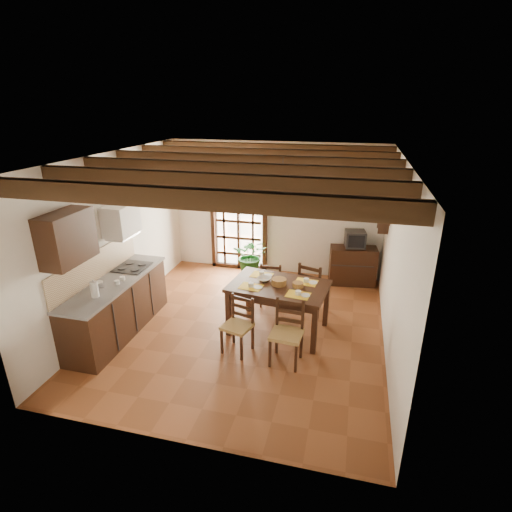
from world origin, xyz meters
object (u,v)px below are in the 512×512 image
(chair_far_right, at_px, (312,297))
(sideboard, at_px, (353,266))
(dining_table, at_px, (279,291))
(chair_near_right, at_px, (286,344))
(crt_tv, at_px, (355,239))
(chair_far_left, at_px, (272,291))
(chair_near_left, at_px, (238,335))
(pendant_lamp, at_px, (282,206))
(kitchen_counter, at_px, (117,306))
(potted_plant, at_px, (251,256))

(chair_far_right, bearing_deg, sideboard, -95.63)
(dining_table, bearing_deg, chair_near_right, -64.01)
(chair_far_right, bearing_deg, crt_tv, -95.72)
(chair_near_right, distance_m, chair_far_left, 1.74)
(chair_near_left, height_order, chair_far_right, chair_far_right)
(pendant_lamp, bearing_deg, chair_near_right, -73.16)
(kitchen_counter, relative_size, chair_far_left, 2.57)
(chair_near_left, distance_m, chair_far_right, 1.74)
(chair_near_left, bearing_deg, dining_table, 72.68)
(kitchen_counter, bearing_deg, pendant_lamp, 17.13)
(chair_far_left, relative_size, pendant_lamp, 1.04)
(chair_near_left, bearing_deg, chair_far_left, 98.58)
(chair_near_left, xyz_separation_m, pendant_lamp, (0.48, 0.83, 1.81))
(chair_far_right, xyz_separation_m, crt_tv, (0.66, 1.42, 0.67))
(chair_near_left, xyz_separation_m, potted_plant, (-0.44, 2.47, 0.30))
(chair_near_right, relative_size, chair_far_right, 0.98)
(sideboard, bearing_deg, pendant_lamp, -126.00)
(chair_near_right, height_order, crt_tv, crt_tv)
(pendant_lamp, bearing_deg, crt_tv, 61.05)
(dining_table, bearing_deg, crt_tv, 69.43)
(sideboard, xyz_separation_m, crt_tv, (0.00, -0.01, 0.58))
(chair_far_left, distance_m, crt_tv, 2.05)
(dining_table, bearing_deg, chair_far_right, 64.15)
(chair_far_left, bearing_deg, kitchen_counter, 34.80)
(chair_near_left, relative_size, chair_far_left, 0.99)
(dining_table, xyz_separation_m, sideboard, (1.13, 2.15, -0.33))
(kitchen_counter, xyz_separation_m, chair_near_left, (2.04, -0.05, -0.20))
(chair_far_right, xyz_separation_m, sideboard, (0.66, 1.42, 0.09))
(chair_far_left, height_order, crt_tv, crt_tv)
(sideboard, bearing_deg, potted_plant, -175.89)
(chair_far_left, bearing_deg, crt_tv, -135.97)
(chair_near_right, relative_size, sideboard, 1.03)
(chair_near_left, height_order, chair_near_right, chair_near_right)
(pendant_lamp, bearing_deg, chair_far_right, 52.94)
(chair_near_right, xyz_separation_m, sideboard, (0.85, 2.97, 0.10))
(kitchen_counter, distance_m, chair_far_left, 2.70)
(chair_far_right, distance_m, potted_plant, 1.74)
(chair_near_right, bearing_deg, chair_near_left, 177.02)
(dining_table, relative_size, crt_tv, 3.74)
(potted_plant, bearing_deg, dining_table, -62.38)
(chair_near_right, xyz_separation_m, potted_plant, (-1.19, 2.57, 0.27))
(kitchen_counter, bearing_deg, crt_tv, 37.74)
(chair_far_right, distance_m, crt_tv, 1.70)
(chair_near_left, distance_m, pendant_lamp, 2.04)
(chair_near_right, bearing_deg, chair_far_right, 87.01)
(kitchen_counter, xyz_separation_m, chair_near_right, (2.79, -0.15, -0.18))
(pendant_lamp, bearing_deg, potted_plant, 119.03)
(sideboard, xyz_separation_m, pendant_lamp, (-1.13, -2.05, 1.69))
(chair_near_right, relative_size, chair_far_left, 1.08)
(sideboard, relative_size, pendant_lamp, 1.09)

